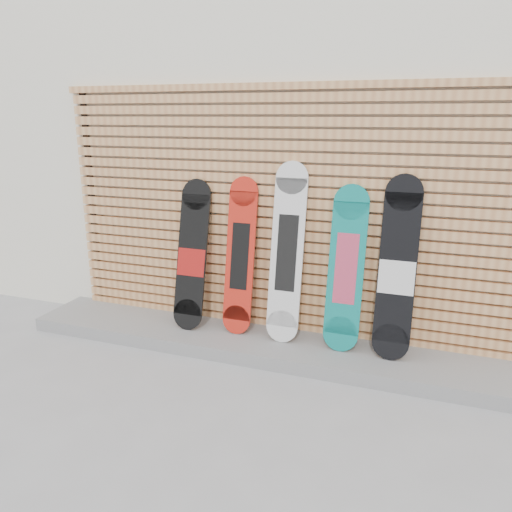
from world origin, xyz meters
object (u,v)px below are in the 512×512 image
at_px(snowboard_1, 240,256).
at_px(snowboard_4, 397,269).
at_px(snowboard_2, 287,253).
at_px(snowboard_0, 192,256).
at_px(snowboard_3, 346,269).

relative_size(snowboard_1, snowboard_4, 0.95).
bearing_deg(snowboard_2, snowboard_1, 178.36).
bearing_deg(snowboard_4, snowboard_0, -179.63).
xyz_separation_m(snowboard_0, snowboard_4, (1.82, 0.01, 0.06)).
xyz_separation_m(snowboard_2, snowboard_3, (0.51, -0.00, -0.09)).
bearing_deg(snowboard_1, snowboard_4, -1.10).
height_order(snowboard_2, snowboard_4, snowboard_2).
bearing_deg(snowboard_0, snowboard_2, 1.61).
xyz_separation_m(snowboard_1, snowboard_2, (0.44, -0.01, 0.07)).
bearing_deg(snowboard_3, snowboard_1, 179.16).
height_order(snowboard_1, snowboard_4, snowboard_4).
relative_size(snowboard_2, snowboard_3, 1.12).
distance_m(snowboard_0, snowboard_2, 0.91).
relative_size(snowboard_1, snowboard_3, 1.02).
distance_m(snowboard_3, snowboard_4, 0.41).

